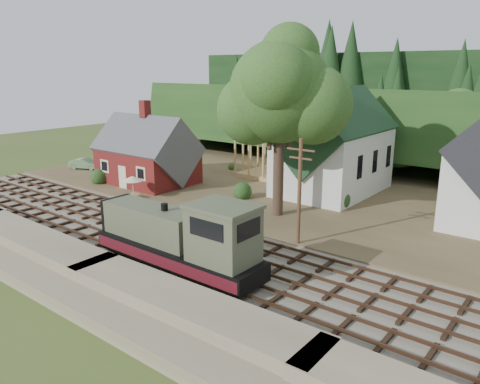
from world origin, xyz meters
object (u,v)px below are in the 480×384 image
Objects in this scene: car_blue at (178,180)px; patio_set at (132,179)px; locomotive at (182,239)px; car_green at (85,164)px.

patio_set is at bearing -82.09° from car_blue.
locomotive reaches higher than car_green.
locomotive is 3.61× the size of car_blue.
patio_set reaches higher than car_green.
car_green is at bearing 161.63° from patio_set.
car_blue is 0.84× the size of car_green.
patio_set is (0.28, -6.38, 1.35)m from car_blue.
car_blue is 15.43m from car_green.
locomotive is 21.58m from car_blue.
patio_set is (-15.30, 8.50, 0.05)m from locomotive.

